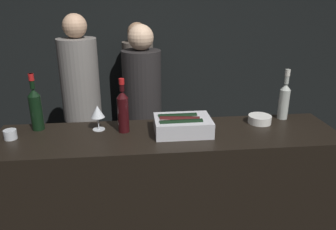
% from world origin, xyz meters
% --- Properties ---
extents(wall_back_chalkboard, '(6.40, 0.06, 2.80)m').
position_xyz_m(wall_back_chalkboard, '(0.00, 2.37, 1.40)').
color(wall_back_chalkboard, black).
rests_on(wall_back_chalkboard, ground_plane).
extents(bar_counter, '(2.22, 0.54, 1.07)m').
position_xyz_m(bar_counter, '(0.00, 0.27, 0.54)').
color(bar_counter, black).
rests_on(bar_counter, ground_plane).
extents(ice_bin_with_bottles, '(0.36, 0.26, 0.11)m').
position_xyz_m(ice_bin_with_bottles, '(0.09, 0.28, 1.13)').
color(ice_bin_with_bottles, silver).
rests_on(ice_bin_with_bottles, bar_counter).
extents(bowl_white, '(0.16, 0.16, 0.05)m').
position_xyz_m(bowl_white, '(0.65, 0.39, 1.10)').
color(bowl_white, silver).
rests_on(bowl_white, bar_counter).
extents(wine_glass, '(0.09, 0.09, 0.17)m').
position_xyz_m(wine_glass, '(-0.45, 0.39, 1.19)').
color(wine_glass, silver).
rests_on(wine_glass, bar_counter).
extents(candle_votive, '(0.08, 0.08, 0.06)m').
position_xyz_m(candle_votive, '(-0.98, 0.30, 1.10)').
color(candle_votive, silver).
rests_on(candle_votive, bar_counter).
extents(white_wine_bottle, '(0.07, 0.07, 0.36)m').
position_xyz_m(white_wine_bottle, '(0.85, 0.46, 1.22)').
color(white_wine_bottle, '#B2B7AD').
rests_on(white_wine_bottle, bar_counter).
extents(red_wine_bottle_burgundy, '(0.08, 0.08, 0.38)m').
position_xyz_m(red_wine_bottle_burgundy, '(-0.85, 0.44, 1.22)').
color(red_wine_bottle_burgundy, black).
rests_on(red_wine_bottle_burgundy, bar_counter).
extents(red_wine_bottle_tall, '(0.07, 0.07, 0.36)m').
position_xyz_m(red_wine_bottle_tall, '(-0.29, 0.34, 1.22)').
color(red_wine_bottle_tall, black).
rests_on(red_wine_bottle_tall, bar_counter).
extents(person_in_hoodie, '(0.34, 0.34, 1.63)m').
position_xyz_m(person_in_hoodie, '(-0.16, 2.01, 0.91)').
color(person_in_hoodie, black).
rests_on(person_in_hoodie, ground_plane).
extents(person_blond_tee, '(0.33, 0.33, 1.69)m').
position_xyz_m(person_blond_tee, '(-0.14, 1.05, 0.95)').
color(person_blond_tee, black).
rests_on(person_blond_tee, ground_plane).
extents(person_grey_polo, '(0.35, 0.35, 1.76)m').
position_xyz_m(person_grey_polo, '(-0.70, 1.32, 0.99)').
color(person_grey_polo, black).
rests_on(person_grey_polo, ground_plane).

